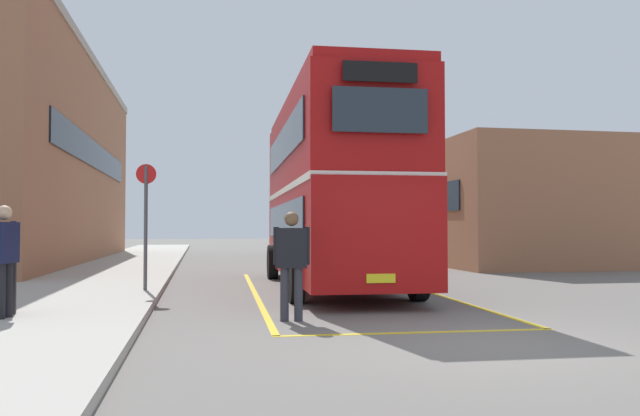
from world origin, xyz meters
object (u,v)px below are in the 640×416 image
Objects in this scene: pedestrian_boarding at (292,257)px; bus_stop_sign at (146,214)px; double_decker_bus at (332,189)px; pedestrian_waiting_near at (5,252)px; single_deck_bus at (332,226)px.

bus_stop_sign reaches higher than pedestrian_boarding.
pedestrian_waiting_near is at bearing -139.66° from double_decker_bus.
double_decker_bus reaches higher than pedestrian_boarding.
pedestrian_boarding is at bearing -2.41° from pedestrian_waiting_near.
single_deck_bus is 4.97× the size of pedestrian_waiting_near.
double_decker_bus is 5.95m from pedestrian_boarding.
pedestrian_boarding is at bearing -58.42° from bus_stop_sign.
double_decker_bus reaches higher than single_deck_bus.
double_decker_bus is 3.59× the size of bus_stop_sign.
double_decker_bus is 8.28m from pedestrian_waiting_near.
pedestrian_waiting_near reaches higher than pedestrian_boarding.
double_decker_bus is at bearing 14.38° from bus_stop_sign.
bus_stop_sign is (-2.66, 4.32, 0.77)m from pedestrian_boarding.
single_deck_bus reaches higher than bus_stop_sign.
bus_stop_sign is at bearing -112.78° from single_deck_bus.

